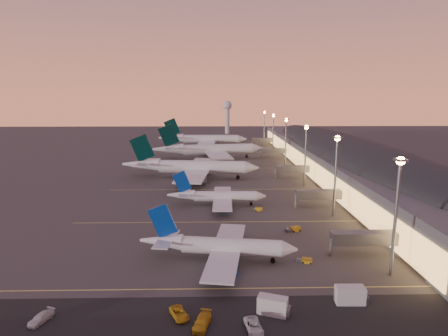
# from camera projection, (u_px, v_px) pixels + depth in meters

# --- Properties ---
(ground) EXTENTS (700.00, 700.00, 0.00)m
(ground) POSITION_uv_depth(u_px,v_px,m) (221.00, 217.00, 119.00)
(ground) COLOR #3C3A37
(airliner_narrow_south) EXTENTS (37.30, 33.61, 13.32)m
(airliner_narrow_south) POSITION_uv_depth(u_px,v_px,m) (217.00, 246.00, 87.27)
(airliner_narrow_south) COLOR silver
(airliner_narrow_south) RESTS_ON ground
(airliner_narrow_north) EXTENTS (34.70, 30.91, 12.43)m
(airliner_narrow_north) POSITION_uv_depth(u_px,v_px,m) (217.00, 196.00, 130.83)
(airliner_narrow_north) COLOR silver
(airliner_narrow_north) RESTS_ON ground
(airliner_wide_near) EXTENTS (64.14, 58.77, 20.51)m
(airliner_wide_near) POSITION_uv_depth(u_px,v_px,m) (190.00, 167.00, 173.25)
(airliner_wide_near) COLOR silver
(airliner_wide_near) RESTS_ON ground
(airliner_wide_mid) EXTENTS (67.92, 62.42, 21.74)m
(airliner_wide_mid) POSITION_uv_depth(u_px,v_px,m) (209.00, 150.00, 225.67)
(airliner_wide_mid) COLOR silver
(airliner_wide_mid) RESTS_ON ground
(airliner_wide_far) EXTENTS (66.27, 60.31, 21.22)m
(airliner_wide_far) POSITION_uv_depth(u_px,v_px,m) (203.00, 139.00, 280.79)
(airliner_wide_far) COLOR silver
(airliner_wide_far) RESTS_ON ground
(terminal_building) EXTENTS (56.35, 255.00, 17.46)m
(terminal_building) POSITION_uv_depth(u_px,v_px,m) (341.00, 154.00, 189.73)
(terminal_building) COLOR #525157
(terminal_building) RESTS_ON ground
(light_masts) EXTENTS (2.20, 217.20, 25.90)m
(light_masts) POSITION_uv_depth(u_px,v_px,m) (294.00, 138.00, 180.17)
(light_masts) COLOR gray
(light_masts) RESTS_ON ground
(radar_tower) EXTENTS (9.00, 9.00, 32.50)m
(radar_tower) POSITION_uv_depth(u_px,v_px,m) (227.00, 112.00, 370.10)
(radar_tower) COLOR silver
(radar_tower) RESTS_ON ground
(service_lane) EXTENTS (260.00, 16.00, 0.01)m
(service_lane) POSITION_uv_depth(u_px,v_px,m) (225.00, 321.00, 64.06)
(service_lane) COLOR black
(service_lane) RESTS_ON ground
(lane_markings) EXTENTS (90.00, 180.36, 0.00)m
(lane_markings) POSITION_uv_depth(u_px,v_px,m) (220.00, 186.00, 158.24)
(lane_markings) COLOR #D8C659
(lane_markings) RESTS_ON ground
(baggage_tug_a) EXTENTS (3.76, 2.39, 1.05)m
(baggage_tug_a) POSITION_uv_depth(u_px,v_px,m) (305.00, 260.00, 86.46)
(baggage_tug_a) COLOR #C08B17
(baggage_tug_a) RESTS_ON ground
(baggage_tug_b) EXTENTS (4.15, 2.14, 1.18)m
(baggage_tug_b) POSITION_uv_depth(u_px,v_px,m) (275.00, 251.00, 91.70)
(baggage_tug_b) COLOR #C08B17
(baggage_tug_b) RESTS_ON ground
(baggage_tug_c) EXTENTS (3.78, 2.16, 1.06)m
(baggage_tug_c) POSITION_uv_depth(u_px,v_px,m) (257.00, 209.00, 125.22)
(baggage_tug_c) COLOR #C08B17
(baggage_tug_c) RESTS_ON ground
(catering_truck_a) EXTENTS (6.13, 4.01, 3.22)m
(catering_truck_a) POSITION_uv_depth(u_px,v_px,m) (274.00, 306.00, 65.87)
(catering_truck_a) COLOR silver
(catering_truck_a) RESTS_ON ground
(catering_truck_b) EXTENTS (5.92, 2.43, 3.30)m
(catering_truck_b) POSITION_uv_depth(u_px,v_px,m) (352.00, 295.00, 69.39)
(catering_truck_b) COLOR silver
(catering_truck_b) RESTS_ON ground
(baggage_tug_d) EXTENTS (4.54, 3.21, 1.26)m
(baggage_tug_d) POSITION_uv_depth(u_px,v_px,m) (294.00, 229.00, 106.24)
(baggage_tug_d) COLOR #C08B17
(baggage_tug_d) RESTS_ON ground
(service_van_a) EXTENTS (3.70, 5.30, 1.43)m
(service_van_a) POSITION_uv_depth(u_px,v_px,m) (41.00, 318.00, 63.80)
(service_van_a) COLOR silver
(service_van_a) RESTS_ON ground
(service_van_b) EXTENTS (4.32, 5.63, 1.42)m
(service_van_b) POSITION_uv_depth(u_px,v_px,m) (179.00, 313.00, 65.14)
(service_van_b) COLOR #C08B17
(service_van_b) RESTS_ON ground
(service_van_c) EXTENTS (3.25, 5.74, 1.51)m
(service_van_c) POSITION_uv_depth(u_px,v_px,m) (254.00, 326.00, 61.40)
(service_van_c) COLOR silver
(service_van_c) RESTS_ON ground
(service_van_d) EXTENTS (3.58, 6.08, 1.65)m
(service_van_d) POSITION_uv_depth(u_px,v_px,m) (202.00, 322.00, 62.49)
(service_van_d) COLOR #C08B17
(service_van_d) RESTS_ON ground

